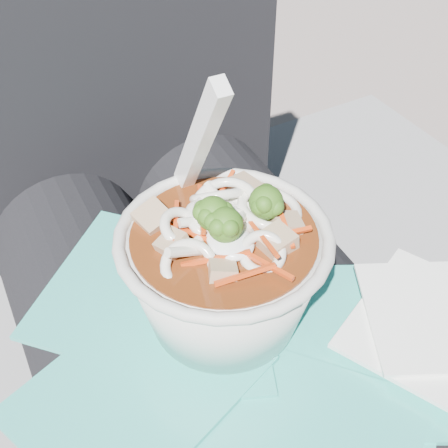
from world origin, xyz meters
name	(u,v)px	position (x,y,z in m)	size (l,w,h in m)	color
stone_ledge	(177,408)	(0.00, 0.15, 0.21)	(1.00, 0.50, 0.43)	slate
lap	(226,365)	(0.00, 0.00, 0.50)	(0.32, 0.48, 0.16)	black
person_body	(183,273)	(0.00, 0.09, 0.53)	(0.34, 0.94, 0.98)	black
plastic_bag	(255,360)	(-0.01, -0.06, 0.59)	(0.40, 0.35, 0.02)	teal
napkins	(440,325)	(0.13, -0.10, 0.60)	(0.16, 0.16, 0.01)	white
udon_bowl	(224,265)	(-0.01, -0.02, 0.65)	(0.16, 0.16, 0.20)	silver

